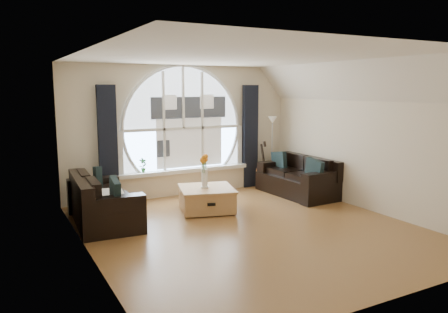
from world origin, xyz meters
TOP-DOWN VIEW (x-y plane):
  - ground at (0.00, 0.00)m, footprint 5.00×5.50m
  - ceiling at (0.00, 0.00)m, footprint 5.00×5.50m
  - wall_back at (0.00, 2.75)m, footprint 5.00×0.01m
  - wall_front at (0.00, -2.75)m, footprint 5.00×0.01m
  - wall_left at (-2.50, 0.00)m, footprint 0.01×5.50m
  - wall_right at (2.50, 0.00)m, footprint 0.01×5.50m
  - attic_slope at (2.20, 0.00)m, footprint 0.92×5.50m
  - arched_window at (0.00, 2.72)m, footprint 2.60×0.06m
  - window_sill at (0.00, 2.65)m, footprint 2.90×0.22m
  - window_frame at (0.00, 2.69)m, footprint 2.76×0.08m
  - neighbor_house at (0.15, 2.71)m, footprint 1.70×0.02m
  - curtain_left at (-1.60, 2.63)m, footprint 0.35×0.12m
  - curtain_right at (1.60, 2.63)m, footprint 0.35×0.12m
  - sofa_left at (-1.99, 1.45)m, footprint 1.01×1.86m
  - sofa_right at (2.06, 1.47)m, footprint 0.97×1.83m
  - coffee_chest at (-0.15, 1.29)m, footprint 1.19×1.19m
  - throw_blanket at (-1.99, 1.23)m, footprint 0.61×0.61m
  - vase_flowers at (-0.18, 1.31)m, footprint 0.24×0.24m
  - floor_lamp at (2.07, 2.44)m, footprint 0.24×0.24m
  - guitar at (1.80, 2.45)m, footprint 0.41×0.32m
  - potted_plant at (-0.91, 2.65)m, footprint 0.17×0.13m

SIDE VIEW (x-z plane):
  - ground at x=0.00m, z-range -0.01..0.01m
  - coffee_chest at x=-0.15m, z-range 0.00..0.47m
  - sofa_left at x=-1.99m, z-range 0.00..0.80m
  - sofa_right at x=2.06m, z-range 0.00..0.80m
  - throw_blanket at x=-1.99m, z-range 0.45..0.55m
  - window_sill at x=0.00m, z-range 0.47..0.55m
  - guitar at x=1.80m, z-range 0.00..1.06m
  - potted_plant at x=-0.91m, z-range 0.55..0.85m
  - floor_lamp at x=2.07m, z-range 0.00..1.60m
  - vase_flowers at x=-0.18m, z-range 0.47..1.17m
  - curtain_left at x=-1.60m, z-range 0.00..2.30m
  - curtain_right at x=1.60m, z-range 0.00..2.30m
  - wall_back at x=0.00m, z-range 0.00..2.70m
  - wall_front at x=0.00m, z-range 0.00..2.70m
  - wall_left at x=-2.50m, z-range 0.00..2.70m
  - wall_right at x=2.50m, z-range 0.00..2.70m
  - neighbor_house at x=0.15m, z-range 0.75..2.25m
  - arched_window at x=0.00m, z-range 0.55..2.70m
  - window_frame at x=0.00m, z-range 0.55..2.70m
  - attic_slope at x=2.20m, z-range 1.99..2.71m
  - ceiling at x=0.00m, z-range 2.70..2.71m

